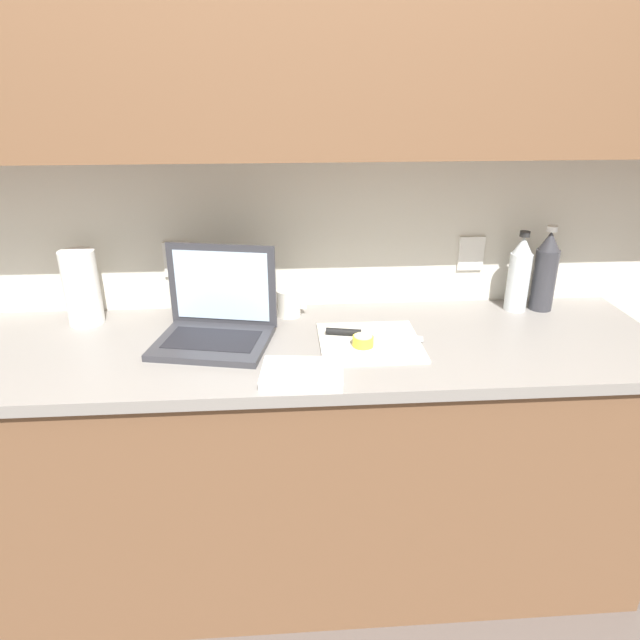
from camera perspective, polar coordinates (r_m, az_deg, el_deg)
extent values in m
plane|color=#564C47|center=(2.27, -3.39, -22.92)|extent=(12.00, 12.00, 0.00)
cube|color=silver|center=(1.96, -4.48, 13.24)|extent=(5.20, 0.06, 2.60)
cube|color=white|center=(2.01, -14.09, 5.89)|extent=(0.09, 0.01, 0.12)
cube|color=white|center=(2.09, 14.87, 6.46)|extent=(0.09, 0.01, 0.12)
cube|color=brown|center=(1.74, -5.01, 27.54)|extent=(4.42, 0.32, 0.70)
cube|color=brown|center=(1.99, -3.69, -14.35)|extent=(2.32, 0.59, 0.85)
cube|color=gray|center=(1.76, -4.05, -2.84)|extent=(2.39, 0.63, 0.03)
cube|color=#333338|center=(1.76, -10.68, -2.17)|extent=(0.38, 0.33, 0.02)
cube|color=black|center=(1.76, -10.71, -1.85)|extent=(0.30, 0.21, 0.00)
cube|color=#333338|center=(1.82, -9.77, 3.44)|extent=(0.34, 0.08, 0.27)
cube|color=silver|center=(1.82, -9.82, 3.38)|extent=(0.29, 0.07, 0.22)
cube|color=silver|center=(1.75, 4.99, -2.22)|extent=(0.31, 0.29, 0.01)
cube|color=silver|center=(1.77, 7.21, -1.75)|extent=(0.19, 0.08, 0.00)
cylinder|color=black|center=(1.78, 2.37, -1.20)|extent=(0.11, 0.04, 0.02)
cylinder|color=yellow|center=(1.71, 4.32, -2.12)|extent=(0.06, 0.06, 0.03)
cylinder|color=#F4EAA3|center=(1.70, 4.34, -1.61)|extent=(0.06, 0.06, 0.00)
cylinder|color=silver|center=(2.08, 19.19, 3.60)|extent=(0.08, 0.08, 0.20)
cone|color=silver|center=(2.04, 19.67, 7.05)|extent=(0.07, 0.07, 0.06)
cylinder|color=black|center=(2.03, 19.81, 8.10)|extent=(0.03, 0.03, 0.02)
cylinder|color=#333338|center=(2.12, 21.48, 3.75)|extent=(0.08, 0.08, 0.21)
cone|color=#333338|center=(2.08, 22.04, 7.36)|extent=(0.07, 0.07, 0.06)
cylinder|color=white|center=(2.07, 22.21, 8.46)|extent=(0.04, 0.04, 0.02)
cylinder|color=silver|center=(1.94, -3.17, 1.72)|extent=(0.08, 0.08, 0.09)
cube|color=silver|center=(1.94, -1.68, 1.89)|extent=(0.02, 0.01, 0.05)
cylinder|color=white|center=(2.00, -22.73, 3.01)|extent=(0.11, 0.11, 0.25)
cube|color=white|center=(1.55, -1.79, -5.34)|extent=(0.24, 0.18, 0.02)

